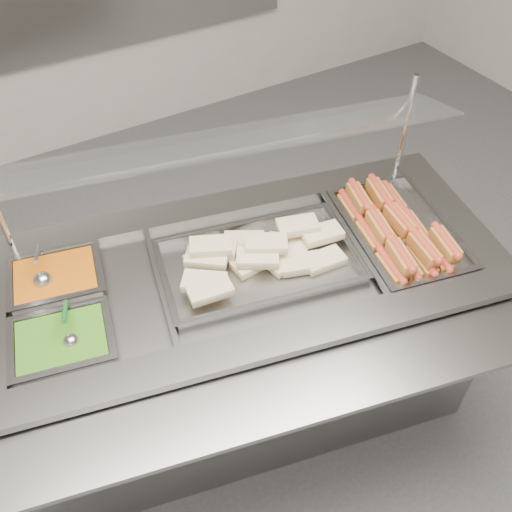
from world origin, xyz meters
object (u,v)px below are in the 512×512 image
sneeze_guard (222,144)px  pan_hotdogs (397,236)px  steam_counter (245,339)px  pan_wraps (259,265)px  serving_spoon (70,336)px  ladle (43,279)px

sneeze_guard → pan_hotdogs: (0.50, -0.31, -0.36)m
steam_counter → sneeze_guard: bearing=77.4°
steam_counter → pan_hotdogs: 0.67m
steam_counter → pan_wraps: bearing=-12.6°
pan_hotdogs → pan_wraps: (-0.49, 0.11, 0.01)m
pan_hotdogs → serving_spoon: size_ratio=3.36×
pan_hotdogs → ladle: size_ratio=3.11×
steam_counter → sneeze_guard: (0.04, 0.19, 0.73)m
pan_hotdogs → serving_spoon: (-1.11, 0.11, 0.05)m
ladle → serving_spoon: bearing=-88.6°
pan_wraps → ladle: 0.68m
ladle → serving_spoon: size_ratio=1.08×
pan_hotdogs → ladle: bearing=161.7°
steam_counter → ladle: ladle is taller
pan_hotdogs → pan_wraps: bearing=167.4°
sneeze_guard → pan_wraps: size_ratio=2.23×
steam_counter → pan_wraps: (0.05, -0.01, 0.38)m
sneeze_guard → ladle: bearing=174.8°
pan_wraps → pan_hotdogs: bearing=-12.6°
pan_wraps → ladle: bearing=157.5°
ladle → pan_wraps: bearing=-22.5°
sneeze_guard → steam_counter: bearing=-102.6°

